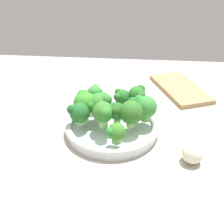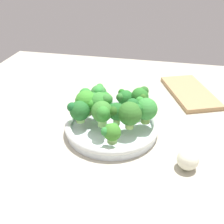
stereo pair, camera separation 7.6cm
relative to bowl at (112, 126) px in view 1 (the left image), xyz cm
name	(u,v)px [view 1 (the left image)]	position (x,y,z in cm)	size (l,w,h in cm)	color
ground_plane	(115,141)	(-2.94, -1.09, -3.15)	(130.00, 130.00, 2.50)	#B5B09C
bowl	(112,126)	(0.00, 0.00, 0.00)	(27.80, 27.80, 3.72)	white
broccoli_floret_0	(104,114)	(-3.78, 1.94, 6.52)	(6.97, 5.95, 7.72)	#97D871
broccoli_floret_1	(116,132)	(-9.73, -1.95, 4.93)	(4.83, 5.06, 5.48)	#8BC067
broccoli_floret_2	(85,102)	(2.19, 8.07, 6.43)	(7.54, 7.01, 7.85)	#92CD64
broccoli_floret_3	(122,98)	(8.09, -2.36, 5.30)	(5.06, 5.19, 6.00)	#75C157
broccoli_floret_4	(95,94)	(9.04, 6.24, 5.70)	(6.28, 5.20, 6.44)	#85C759
broccoli_floret_5	(137,95)	(8.45, -7.07, 6.32)	(5.71, 5.36, 7.31)	#95CA6A
broccoli_floret_6	(145,107)	(1.49, -9.20, 6.24)	(6.36, 6.91, 7.61)	#81B04F
broccoli_floret_7	(117,111)	(-1.53, -1.42, 6.04)	(5.10, 5.20, 6.73)	#96D067
broccoli_floret_8	(100,103)	(2.04, 3.83, 6.40)	(7.22, 7.25, 7.71)	#8FCA68
broccoli_floret_9	(132,111)	(-2.07, -5.64, 6.60)	(7.16, 6.66, 8.11)	#9FCC64
broccoli_floret_10	(78,113)	(-2.20, 9.25, 5.45)	(5.79, 6.23, 6.46)	#96CE6D
cutting_board	(180,88)	(29.51, -23.46, -1.10)	(26.84, 13.56, 1.60)	tan
garlic_bulb	(192,153)	(-11.42, -21.36, 0.79)	(5.36, 5.36, 5.36)	#EBEBCF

